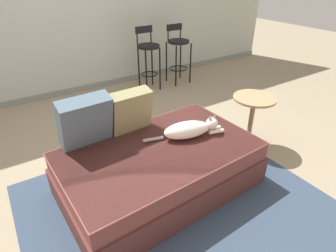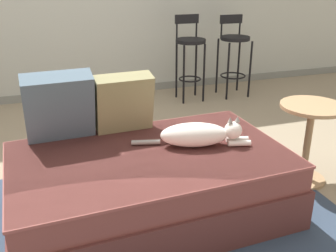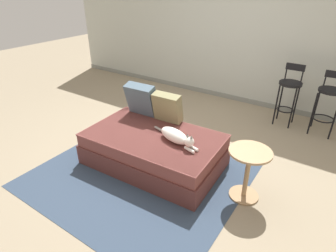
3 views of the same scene
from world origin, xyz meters
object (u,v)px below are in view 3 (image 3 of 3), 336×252
object	(u,v)px
bar_stool_by_doorway	(329,98)
bar_stool_near_window	(289,90)
cat	(176,136)
couch	(154,149)
throw_pillow_corner	(142,99)
throw_pillow_middle	(168,107)
side_table	(248,168)

from	to	relation	value
bar_stool_by_doorway	bar_stool_near_window	bearing A→B (deg)	179.89
cat	bar_stool_near_window	xyz separation A→B (m)	(0.76, 2.10, 0.08)
couch	bar_stool_by_doorway	world-z (taller)	bar_stool_by_doorway
couch	cat	world-z (taller)	cat
throw_pillow_corner	cat	xyz separation A→B (m)	(0.80, -0.37, -0.15)
throw_pillow_middle	bar_stool_by_doorway	bearing A→B (deg)	45.06
bar_stool_near_window	bar_stool_by_doorway	bearing A→B (deg)	-0.11
couch	side_table	world-z (taller)	side_table
couch	throw_pillow_middle	distance (m)	0.58
throw_pillow_corner	side_table	world-z (taller)	throw_pillow_corner
side_table	throw_pillow_middle	bearing A→B (deg)	164.45
throw_pillow_corner	cat	world-z (taller)	throw_pillow_corner
couch	throw_pillow_corner	xyz separation A→B (m)	(-0.48, 0.38, 0.43)
throw_pillow_middle	bar_stool_near_window	xyz separation A→B (m)	(1.14, 1.71, -0.04)
cat	side_table	size ratio (longest dim) A/B	1.24
couch	cat	bearing A→B (deg)	2.02
side_table	couch	bearing A→B (deg)	-177.25
cat	bar_stool_by_doorway	world-z (taller)	bar_stool_by_doorway
couch	throw_pillow_corner	distance (m)	0.75
throw_pillow_corner	bar_stool_near_window	size ratio (longest dim) A/B	0.47
cat	side_table	bearing A→B (deg)	3.03
throw_pillow_corner	cat	bearing A→B (deg)	-24.87
cat	bar_stool_near_window	size ratio (longest dim) A/B	0.75
throw_pillow_corner	bar_stool_near_window	world-z (taller)	bar_stool_near_window
bar_stool_near_window	throw_pillow_middle	bearing A→B (deg)	-123.83
throw_pillow_middle	cat	size ratio (longest dim) A/B	0.55
cat	side_table	xyz separation A→B (m)	(0.86, 0.05, -0.12)
couch	side_table	distance (m)	1.20
throw_pillow_corner	bar_stool_by_doorway	world-z (taller)	bar_stool_by_doorway
throw_pillow_corner	throw_pillow_middle	xyz separation A→B (m)	(0.42, 0.02, -0.03)
throw_pillow_middle	cat	xyz separation A→B (m)	(0.39, -0.39, -0.12)
couch	bar_stool_by_doorway	size ratio (longest dim) A/B	1.82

